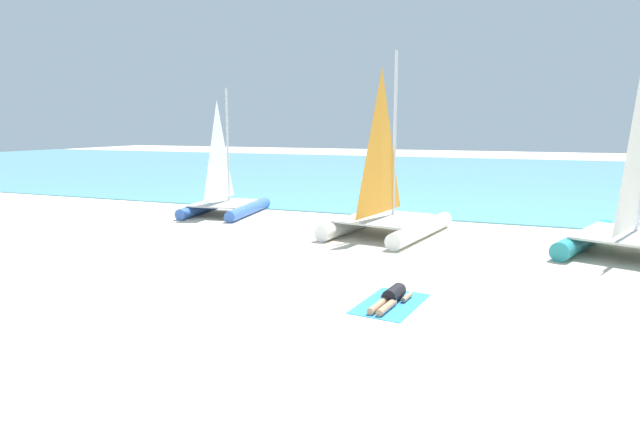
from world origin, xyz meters
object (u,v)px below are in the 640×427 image
object	(u,v)px
sailboat_blue	(224,196)
towel_right	(390,304)
sailboat_white	(386,208)
sailboat_teal	(632,223)
sunbather_right	(392,297)

from	to	relation	value
sailboat_blue	towel_right	bearing A→B (deg)	-50.09
sailboat_blue	sailboat_white	bearing A→B (deg)	-19.70
towel_right	sailboat_teal	bearing A→B (deg)	51.72
sailboat_teal	sailboat_white	size ratio (longest dim) A/B	1.02
sailboat_blue	sailboat_white	world-z (taller)	sailboat_white
sailboat_white	towel_right	distance (m)	7.07
sailboat_white	sunbather_right	bearing A→B (deg)	-64.40
sailboat_blue	towel_right	xyz separation A→B (m)	(8.96, -8.33, -0.74)
sailboat_teal	sailboat_white	bearing A→B (deg)	-162.51
sailboat_teal	sailboat_white	xyz separation A→B (m)	(-7.02, 0.24, -0.02)
towel_right	sailboat_white	bearing A→B (deg)	105.53
towel_right	sunbather_right	distance (m)	0.14
sailboat_white	sailboat_teal	bearing A→B (deg)	7.86
sailboat_blue	sailboat_white	xyz separation A→B (m)	(7.08, -1.57, 0.14)
sailboat_teal	sunbather_right	distance (m)	8.28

